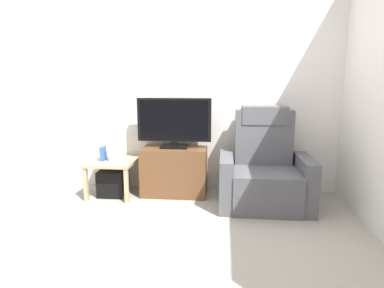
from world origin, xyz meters
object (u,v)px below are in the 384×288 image
side_table (112,166)px  television (174,122)px  book_upright (103,154)px  game_console (115,150)px  subwoofer_box (113,182)px  recliner_armchair (264,172)px  tv_stand (174,171)px

side_table → television: bearing=8.9°
book_upright → game_console: bearing=12.5°
subwoofer_box → recliner_armchair: bearing=-4.1°
subwoofer_box → game_console: 0.41m
recliner_armchair → game_console: (-1.74, 0.14, 0.19)m
subwoofer_box → tv_stand: bearing=7.5°
tv_stand → book_upright: size_ratio=4.62×
tv_stand → subwoofer_box: (-0.73, -0.10, -0.13)m
tv_stand → recliner_armchair: recliner_armchair is taller
television → game_console: bearing=-171.5°
television → recliner_armchair: (1.04, -0.24, -0.51)m
game_console → book_upright: bearing=-167.5°
subwoofer_box → book_upright: bearing=-168.7°
tv_stand → television: bearing=90.0°
book_upright → game_console: (0.14, 0.03, 0.05)m
tv_stand → game_console: bearing=-173.0°
recliner_armchair → game_console: bearing=176.1°
tv_stand → side_table: size_ratio=1.43×
side_table → subwoofer_box: 0.21m
tv_stand → subwoofer_box: bearing=-172.5°
tv_stand → game_console: 0.76m
book_upright → recliner_armchair: bearing=-3.2°
recliner_armchair → television: bearing=167.5°
game_console → tv_stand: bearing=7.0°
recliner_armchair → subwoofer_box: 1.79m
television → recliner_armchair: bearing=-13.1°
side_table → book_upright: (-0.10, -0.02, 0.15)m
book_upright → subwoofer_box: bearing=11.3°
recliner_armchair → book_upright: (-1.87, 0.11, 0.14)m
television → book_upright: bearing=-170.8°
tv_stand → side_table: 0.74m
book_upright → game_console: game_console is taller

